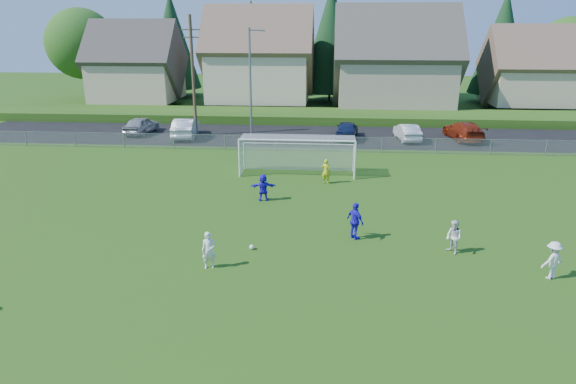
# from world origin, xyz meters

# --- Properties ---
(ground) EXTENTS (160.00, 160.00, 0.00)m
(ground) POSITION_xyz_m (0.00, 0.00, 0.00)
(ground) COLOR #193D0C
(ground) RESTS_ON ground
(asphalt_lot) EXTENTS (60.00, 60.00, 0.00)m
(asphalt_lot) POSITION_xyz_m (0.00, 27.50, 0.01)
(asphalt_lot) COLOR black
(asphalt_lot) RESTS_ON ground
(grass_embankment) EXTENTS (70.00, 6.00, 0.80)m
(grass_embankment) POSITION_xyz_m (0.00, 35.00, 0.40)
(grass_embankment) COLOR #1E420F
(grass_embankment) RESTS_ON ground
(soccer_ball) EXTENTS (0.22, 0.22, 0.22)m
(soccer_ball) POSITION_xyz_m (-1.29, 4.15, 0.11)
(soccer_ball) COLOR white
(soccer_ball) RESTS_ON ground
(player_white_a) EXTENTS (0.64, 0.50, 1.55)m
(player_white_a) POSITION_xyz_m (-2.74, 2.27, 0.78)
(player_white_a) COLOR white
(player_white_a) RESTS_ON ground
(player_white_b) EXTENTS (0.85, 0.91, 1.50)m
(player_white_b) POSITION_xyz_m (7.39, 4.44, 0.75)
(player_white_b) COLOR white
(player_white_b) RESTS_ON ground
(player_white_c) EXTENTS (1.14, 0.95, 1.54)m
(player_white_c) POSITION_xyz_m (10.68, 2.44, 0.77)
(player_white_c) COLOR white
(player_white_c) RESTS_ON ground
(player_blue_a) EXTENTS (0.98, 1.06, 1.74)m
(player_blue_a) POSITION_xyz_m (3.25, 5.66, 0.87)
(player_blue_a) COLOR #2216D2
(player_blue_a) RESTS_ON ground
(player_blue_b) EXTENTS (1.45, 0.63, 1.52)m
(player_blue_b) POSITION_xyz_m (-1.58, 10.58, 0.76)
(player_blue_b) COLOR #2216D2
(player_blue_b) RESTS_ON ground
(goalkeeper) EXTENTS (0.63, 0.49, 1.54)m
(goalkeeper) POSITION_xyz_m (1.86, 14.03, 0.77)
(goalkeeper) COLOR #C2C617
(goalkeeper) RESTS_ON ground
(car_a) EXTENTS (2.25, 4.54, 1.49)m
(car_a) POSITION_xyz_m (-14.56, 27.44, 0.74)
(car_a) COLOR gray
(car_a) RESTS_ON ground
(car_b) EXTENTS (2.28, 5.13, 1.64)m
(car_b) POSITION_xyz_m (-10.22, 26.22, 0.82)
(car_b) COLOR silver
(car_b) RESTS_ON ground
(car_e) EXTENTS (2.19, 4.57, 1.50)m
(car_e) POSITION_xyz_m (3.51, 26.81, 0.75)
(car_e) COLOR #131F44
(car_e) RESTS_ON ground
(car_f) EXTENTS (1.91, 4.30, 1.37)m
(car_f) POSITION_xyz_m (8.52, 26.57, 0.69)
(car_f) COLOR silver
(car_f) RESTS_ON ground
(car_g) EXTENTS (2.80, 5.43, 1.51)m
(car_g) POSITION_xyz_m (13.26, 27.15, 0.75)
(car_g) COLOR maroon
(car_g) RESTS_ON ground
(soccer_goal) EXTENTS (7.42, 1.90, 2.50)m
(soccer_goal) POSITION_xyz_m (0.00, 16.05, 1.63)
(soccer_goal) COLOR white
(soccer_goal) RESTS_ON ground
(chainlink_fence) EXTENTS (52.06, 0.06, 1.20)m
(chainlink_fence) POSITION_xyz_m (0.00, 22.00, 0.63)
(chainlink_fence) COLOR gray
(chainlink_fence) RESTS_ON ground
(streetlight) EXTENTS (1.38, 0.18, 9.00)m
(streetlight) POSITION_xyz_m (-4.45, 26.00, 4.84)
(streetlight) COLOR slate
(streetlight) RESTS_ON ground
(utility_pole) EXTENTS (1.60, 0.26, 10.00)m
(utility_pole) POSITION_xyz_m (-9.50, 27.00, 5.15)
(utility_pole) COLOR #473321
(utility_pole) RESTS_ON ground
(houses_row) EXTENTS (53.90, 11.45, 13.27)m
(houses_row) POSITION_xyz_m (1.97, 42.46, 7.33)
(houses_row) COLOR tan
(houses_row) RESTS_ON ground
(tree_row) EXTENTS (65.98, 12.36, 13.80)m
(tree_row) POSITION_xyz_m (1.04, 48.74, 6.91)
(tree_row) COLOR #382616
(tree_row) RESTS_ON ground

